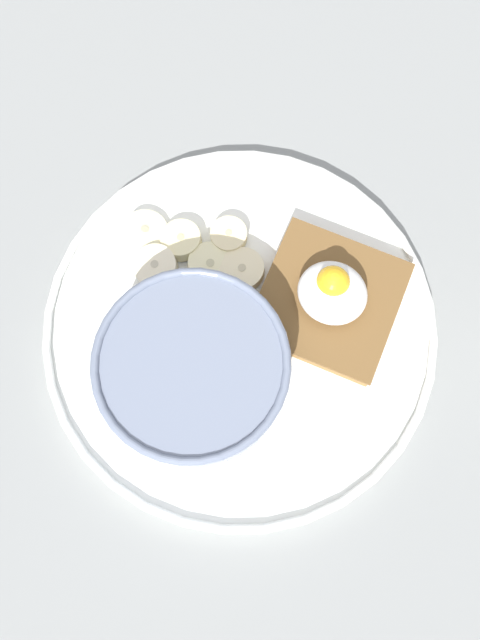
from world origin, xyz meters
The scene contains 11 objects.
ground_plane centered at (0.00, 0.00, 1.00)cm, with size 120.00×120.00×2.00cm, color gray.
plate centered at (0.00, 0.00, 2.80)cm, with size 29.87×29.87×1.60cm.
oatmeal_bowl centered at (-1.15, -4.88, 5.87)cm, with size 13.32×13.32×5.61cm.
toast_slice centered at (5.12, 4.66, 3.87)cm, with size 10.62×10.62×1.57cm.
poached_egg centered at (5.06, 4.75, 5.90)cm, with size 5.13×4.77×3.21cm.
banana_slice_front centered at (-7.14, 3.98, 3.68)cm, with size 4.05×3.99×1.50cm.
banana_slice_left centered at (-7.83, 1.14, 3.72)cm, with size 4.60×4.64×1.59cm.
banana_slice_back centered at (-4.06, 6.05, 3.57)cm, with size 4.07×4.07×1.21cm.
banana_slice_right centered at (-10.00, 3.41, 3.61)cm, with size 4.88×4.90×1.53cm.
banana_slice_inner centered at (-4.20, 3.25, 3.55)cm, with size 4.44×4.38×1.32cm.
banana_slice_outer centered at (-1.86, 3.99, 3.54)cm, with size 3.91×3.85×1.22cm.
Camera 1 is at (5.47, -10.76, 48.55)cm, focal length 35.00 mm.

